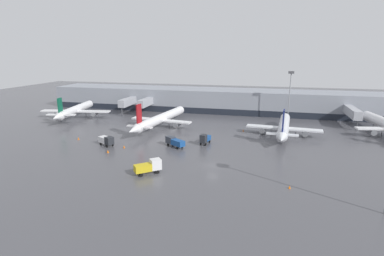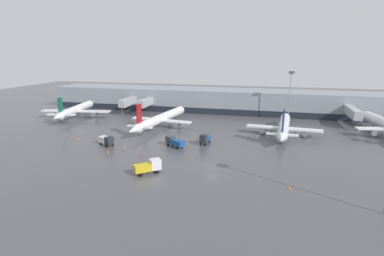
{
  "view_description": "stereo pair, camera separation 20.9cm",
  "coord_description": "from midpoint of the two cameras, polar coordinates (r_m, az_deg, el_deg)",
  "views": [
    {
      "loc": [
        10.3,
        -60.05,
        24.02
      ],
      "look_at": [
        -9.52,
        19.8,
        3.0
      ],
      "focal_mm": 28.0,
      "sensor_mm": 36.0,
      "label": 1
    },
    {
      "loc": [
        10.5,
        -60.0,
        24.02
      ],
      "look_at": [
        -9.52,
        19.8,
        3.0
      ],
      "focal_mm": 28.0,
      "sensor_mm": 36.0,
      "label": 2
    }
  ],
  "objects": [
    {
      "name": "parked_jet_3",
      "position": [
        98.28,
        -6.01,
        1.79
      ],
      "size": [
        20.93,
        37.69,
        9.67
      ],
      "rotation": [
        0.0,
        0.0,
        1.43
      ],
      "color": "white",
      "rests_on": "ground_plane"
    },
    {
      "name": "traffic_cone_0",
      "position": [
        78.91,
        -12.9,
        -3.47
      ],
      "size": [
        0.45,
        0.45,
        0.78
      ],
      "color": "orange",
      "rests_on": "ground_plane"
    },
    {
      "name": "service_truck_1",
      "position": [
        81.74,
        -16.06,
        -2.23
      ],
      "size": [
        5.06,
        3.92,
        2.6
      ],
      "rotation": [
        0.0,
        0.0,
        5.78
      ],
      "color": "silver",
      "rests_on": "ground_plane"
    },
    {
      "name": "ground_plane",
      "position": [
        65.48,
        3.86,
        -7.22
      ],
      "size": [
        320.0,
        320.0,
        0.0
      ],
      "primitive_type": "plane",
      "color": "#4C4C51"
    },
    {
      "name": "parked_jet_1",
      "position": [
        118.46,
        -21.39,
        3.23
      ],
      "size": [
        25.71,
        31.68,
        9.23
      ],
      "rotation": [
        0.0,
        0.0,
        1.74
      ],
      "color": "white",
      "rests_on": "ground_plane"
    },
    {
      "name": "service_truck_0",
      "position": [
        77.63,
        -3.38,
        -2.6
      ],
      "size": [
        5.95,
        4.69,
        2.45
      ],
      "rotation": [
        0.0,
        0.0,
        2.57
      ],
      "color": "#19478C",
      "rests_on": "ground_plane"
    },
    {
      "name": "parked_jet_0",
      "position": [
        91.79,
        17.0,
        0.26
      ],
      "size": [
        21.69,
        31.93,
        9.61
      ],
      "rotation": [
        0.0,
        0.0,
        1.49
      ],
      "color": "silver",
      "rests_on": "ground_plane"
    },
    {
      "name": "apron_light_mast_3",
      "position": [
        109.47,
        18.21,
        8.34
      ],
      "size": [
        1.8,
        1.8,
        17.56
      ],
      "color": "gray",
      "rests_on": "ground_plane"
    },
    {
      "name": "traffic_cone_4",
      "position": [
        94.26,
        9.68,
        -0.45
      ],
      "size": [
        0.41,
        0.41,
        0.59
      ],
      "color": "orange",
      "rests_on": "ground_plane"
    },
    {
      "name": "traffic_cone_1",
      "position": [
        90.05,
        -20.89,
        -1.86
      ],
      "size": [
        0.47,
        0.47,
        0.75
      ],
      "color": "orange",
      "rests_on": "ground_plane"
    },
    {
      "name": "traffic_cone_3",
      "position": [
        57.8,
        17.99,
        -10.65
      ],
      "size": [
        0.44,
        0.44,
        0.59
      ],
      "color": "orange",
      "rests_on": "ground_plane"
    },
    {
      "name": "service_truck_3",
      "position": [
        79.99,
        2.4,
        -2.03
      ],
      "size": [
        2.35,
        4.68,
        2.87
      ],
      "rotation": [
        0.0,
        0.0,
        4.53
      ],
      "color": "#19478C",
      "rests_on": "ground_plane"
    },
    {
      "name": "traffic_cone_2",
      "position": [
        76.27,
        -15.82,
        -4.3
      ],
      "size": [
        0.51,
        0.51,
        0.73
      ],
      "color": "orange",
      "rests_on": "ground_plane"
    },
    {
      "name": "service_truck_2",
      "position": [
        61.55,
        -8.31,
        -7.24
      ],
      "size": [
        5.3,
        4.89,
        2.85
      ],
      "rotation": [
        0.0,
        0.0,
        0.71
      ],
      "color": "gold",
      "rests_on": "ground_plane"
    },
    {
      "name": "terminal_building",
      "position": [
        123.85,
        8.94,
        5.09
      ],
      "size": [
        160.0,
        30.02,
        9.0
      ],
      "color": "gray",
      "rests_on": "ground_plane"
    }
  ]
}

